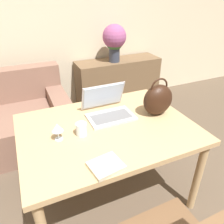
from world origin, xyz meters
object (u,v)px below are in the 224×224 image
Objects in this scene: laptop at (107,107)px; flower_vase at (114,40)px; handbag at (158,100)px; drinking_glass at (81,129)px; wine_glass at (57,128)px.

flower_vase is (0.67, 1.33, 0.24)m from laptop.
drinking_glass is at bearing -176.96° from handbag.
flower_vase is at bearing 53.63° from wine_glass.
drinking_glass is at bearing -144.22° from laptop.
handbag reaches higher than wine_glass.
wine_glass is at bearing -126.37° from flower_vase.
handbag reaches higher than laptop.
wine_glass is 1.90m from flower_vase.
flower_vase is (1.12, 1.52, 0.21)m from wine_glass.
wine_glass is (-0.16, 0.01, 0.05)m from drinking_glass.
laptop is 0.42m from handbag.
handbag is (0.66, 0.04, 0.09)m from drinking_glass.
wine_glass is (-0.45, -0.19, 0.03)m from laptop.
handbag is 1.54m from flower_vase.
handbag is at bearing -24.59° from laptop.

